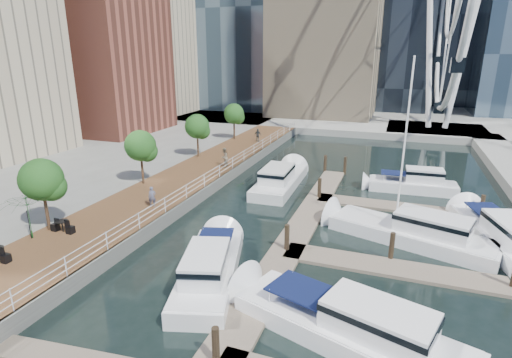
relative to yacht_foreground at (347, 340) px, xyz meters
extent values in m
plane|color=black|center=(-7.56, -1.28, 0.00)|extent=(520.00, 520.00, 0.00)
cube|color=brown|center=(-16.56, 13.72, 0.50)|extent=(6.00, 60.00, 1.00)
cube|color=#595954|center=(-13.56, 13.72, 0.50)|extent=(0.25, 60.00, 1.00)
cube|color=gray|center=(-7.56, 100.72, 0.50)|extent=(200.00, 114.00, 1.00)
cube|color=gray|center=(6.44, 50.72, 0.50)|extent=(14.00, 12.00, 1.00)
cube|color=#6D6051|center=(-4.56, 8.72, 0.10)|extent=(2.00, 32.00, 0.20)
cube|color=#6D6051|center=(1.44, 6.72, 0.10)|extent=(12.00, 2.00, 0.20)
cube|color=#6D6051|center=(1.44, 16.72, 0.10)|extent=(12.00, 2.00, 0.20)
cube|color=brown|center=(-37.56, 32.72, 11.00)|extent=(12.00, 14.00, 20.00)
cube|color=#BCAD8E|center=(-43.56, 48.72, 15.00)|extent=(14.00, 16.00, 28.00)
cylinder|color=white|center=(3.94, 50.72, 14.00)|extent=(0.80, 0.80, 26.00)
cylinder|color=white|center=(8.94, 50.72, 14.00)|extent=(0.80, 0.80, 26.00)
cylinder|color=#3F2B1C|center=(-18.96, 2.72, 2.20)|extent=(0.20, 0.20, 2.40)
sphere|color=#265B1E|center=(-18.96, 2.72, 4.30)|extent=(2.60, 2.60, 2.60)
cylinder|color=#3F2B1C|center=(-18.96, 12.72, 2.20)|extent=(0.20, 0.20, 2.40)
sphere|color=#265B1E|center=(-18.96, 12.72, 4.30)|extent=(2.60, 2.60, 2.60)
cylinder|color=#3F2B1C|center=(-18.96, 22.72, 2.20)|extent=(0.20, 0.20, 2.40)
sphere|color=#265B1E|center=(-18.96, 22.72, 4.30)|extent=(2.60, 2.60, 2.60)
cylinder|color=#3F2B1C|center=(-18.96, 32.72, 2.20)|extent=(0.20, 0.20, 2.40)
sphere|color=#265B1E|center=(-18.96, 32.72, 4.30)|extent=(2.60, 2.60, 2.60)
imported|color=#52556E|center=(-15.10, 8.35, 1.75)|extent=(0.65, 0.59, 1.49)
imported|color=#82725A|center=(-14.67, 20.02, 1.94)|extent=(0.72, 0.92, 1.88)
imported|color=#2F363B|center=(-15.53, 32.29, 1.82)|extent=(0.98, 0.44, 1.64)
imported|color=#103D13|center=(-18.93, 1.35, 2.37)|extent=(3.36, 3.41, 2.74)
camera|label=1|loc=(1.13, -14.54, 11.54)|focal=28.00mm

